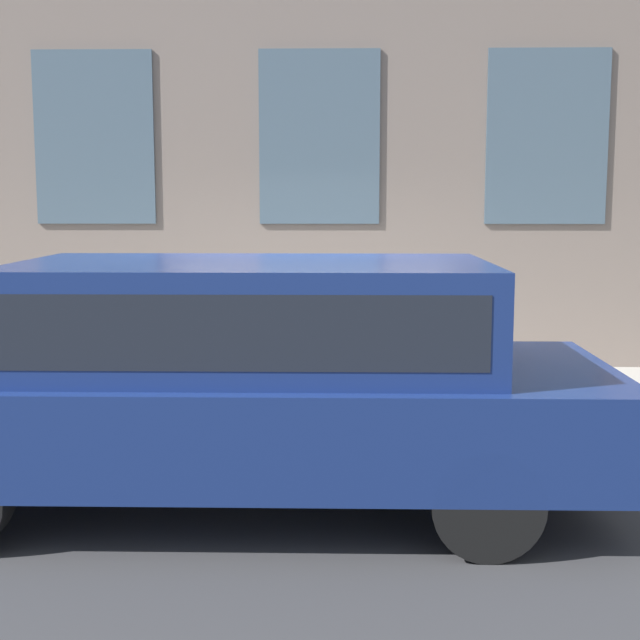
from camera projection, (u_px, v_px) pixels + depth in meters
ground_plane at (312, 442)px, 7.90m from camera, size 80.00×80.00×0.00m
sidewalk at (316, 398)px, 9.28m from camera, size 2.81×60.00×0.16m
building_facade at (320, 59)px, 10.32m from camera, size 0.33×40.00×7.48m
fire_hydrant at (353, 371)px, 8.46m from camera, size 0.35×0.46×0.70m
person at (287, 339)px, 8.50m from camera, size 0.26×0.17×1.09m
parked_truck_navy_near at (244, 367)px, 6.19m from camera, size 2.09×5.19×1.72m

